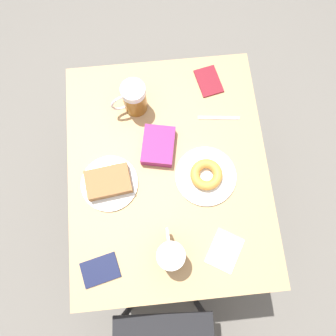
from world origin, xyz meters
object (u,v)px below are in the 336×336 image
object	(u,v)px
beer_mug_left	(171,255)
blue_pouch	(158,146)
fork	(219,118)
plate_with_cake	(109,182)
passport_far_edge	(100,270)
plate_with_donut	(206,175)
napkin_folded	(225,251)
beer_mug_center	(134,99)
passport_near_edge	(209,81)

from	to	relation	value
beer_mug_left	blue_pouch	size ratio (longest dim) A/B	0.86
fork	beer_mug_left	bearing A→B (deg)	64.27
beer_mug_left	plate_with_cake	bearing A→B (deg)	-54.38
plate_with_cake	passport_far_edge	xyz separation A→B (m)	(0.05, 0.30, -0.02)
plate_with_donut	napkin_folded	size ratio (longest dim) A/B	1.41
plate_with_cake	beer_mug_left	size ratio (longest dim) A/B	1.45
plate_with_donut	blue_pouch	distance (m)	0.21
beer_mug_center	fork	size ratio (longest dim) A/B	0.89
plate_with_cake	beer_mug_center	xyz separation A→B (m)	(-0.12, -0.30, 0.05)
fork	passport_far_edge	world-z (taller)	passport_far_edge
beer_mug_left	passport_near_edge	size ratio (longest dim) A/B	1.02
napkin_folded	passport_near_edge	bearing A→B (deg)	-92.66
plate_with_cake	fork	bearing A→B (deg)	-153.14
plate_with_cake	beer_mug_left	distance (m)	0.34
passport_near_edge	blue_pouch	xyz separation A→B (m)	(0.23, 0.26, 0.02)
beer_mug_left	beer_mug_center	size ratio (longest dim) A/B	1.00
plate_with_donut	plate_with_cake	bearing A→B (deg)	-1.12
fork	passport_near_edge	distance (m)	0.16
beer_mug_center	fork	distance (m)	0.34
passport_near_edge	passport_far_edge	world-z (taller)	same
plate_with_donut	napkin_folded	world-z (taller)	plate_with_donut
beer_mug_center	blue_pouch	bearing A→B (deg)	112.88
beer_mug_center	fork	bearing A→B (deg)	166.23
beer_mug_center	blue_pouch	size ratio (longest dim) A/B	0.86
beer_mug_left	napkin_folded	world-z (taller)	beer_mug_left
beer_mug_left	passport_far_edge	bearing A→B (deg)	6.06
beer_mug_left	passport_near_edge	xyz separation A→B (m)	(-0.22, -0.66, -0.07)
beer_mug_center	passport_near_edge	world-z (taller)	beer_mug_center
napkin_folded	blue_pouch	xyz separation A→B (m)	(0.20, -0.40, 0.02)
beer_mug_left	beer_mug_center	world-z (taller)	same
plate_with_donut	beer_mug_left	xyz separation A→B (m)	(0.16, 0.27, 0.06)
plate_with_cake	passport_far_edge	distance (m)	0.31
beer_mug_center	napkin_folded	size ratio (longest dim) A/B	0.90
plate_with_cake	plate_with_donut	bearing A→B (deg)	178.88
beer_mug_left	blue_pouch	xyz separation A→B (m)	(0.01, -0.40, -0.05)
fork	blue_pouch	bearing A→B (deg)	21.92
plate_with_cake	plate_with_donut	xyz separation A→B (m)	(-0.36, 0.01, -0.01)
plate_with_donut	beer_mug_center	size ratio (longest dim) A/B	1.57
beer_mug_left	fork	world-z (taller)	beer_mug_left
plate_with_cake	passport_near_edge	world-z (taller)	plate_with_cake
plate_with_donut	blue_pouch	xyz separation A→B (m)	(0.16, -0.13, 0.01)
plate_with_donut	passport_far_edge	bearing A→B (deg)	36.13
passport_near_edge	plate_with_cake	bearing A→B (deg)	42.50
beer_mug_left	beer_mug_center	bearing A→B (deg)	-82.04
beer_mug_center	passport_far_edge	world-z (taller)	beer_mug_center
plate_with_cake	passport_near_edge	size ratio (longest dim) A/B	1.48
passport_near_edge	plate_with_donut	bearing A→B (deg)	80.88
fork	passport_far_edge	xyz separation A→B (m)	(0.48, 0.52, 0.00)
plate_with_donut	fork	xyz separation A→B (m)	(-0.08, -0.23, -0.01)
beer_mug_center	plate_with_cake	bearing A→B (deg)	68.68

